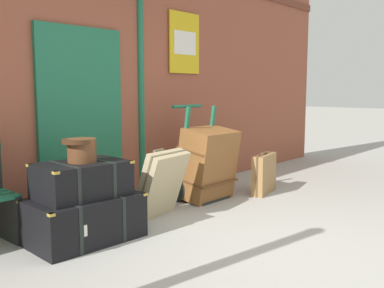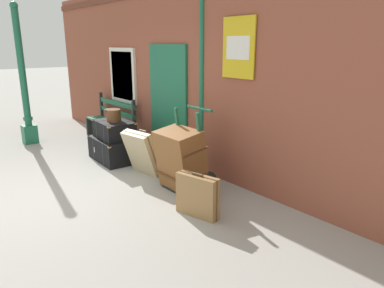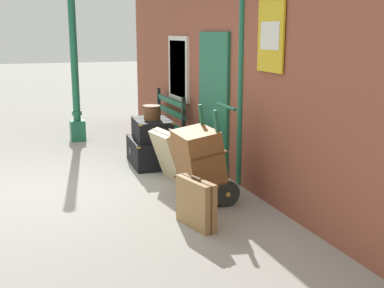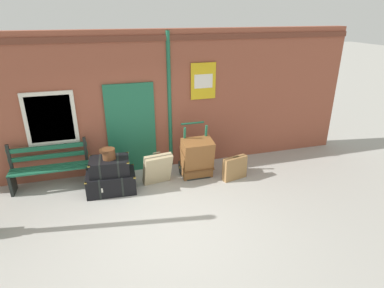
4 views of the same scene
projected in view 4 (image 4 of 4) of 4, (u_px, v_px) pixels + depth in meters
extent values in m
plane|color=#A3A099|center=(167.00, 228.00, 5.67)|extent=(60.00, 60.00, 0.00)
cube|color=brown|center=(141.00, 103.00, 7.36)|extent=(10.40, 0.30, 3.20)
cube|color=brown|center=(137.00, 38.00, 6.67)|extent=(10.40, 0.03, 0.12)
cube|color=#1E6647|center=(131.00, 129.00, 7.34)|extent=(1.10, 0.05, 2.10)
cube|color=#123D2A|center=(131.00, 129.00, 7.33)|extent=(0.06, 0.02, 2.10)
cube|color=silver|center=(51.00, 119.00, 6.76)|extent=(1.04, 0.06, 1.16)
cube|color=silver|center=(50.00, 119.00, 6.74)|extent=(0.88, 0.02, 1.00)
cylinder|color=#1E6647|center=(170.00, 102.00, 7.39)|extent=(0.09, 0.09, 3.14)
cube|color=gold|center=(203.00, 81.00, 7.41)|extent=(0.60, 0.02, 0.84)
cube|color=white|center=(203.00, 81.00, 7.40)|extent=(0.44, 0.01, 0.32)
cube|color=#1E6647|center=(49.00, 172.00, 6.69)|extent=(1.60, 0.09, 0.04)
cube|color=#1E6647|center=(50.00, 169.00, 6.82)|extent=(1.60, 0.09, 0.04)
cube|color=#1E6647|center=(50.00, 166.00, 6.94)|extent=(1.60, 0.09, 0.04)
cube|color=#1E6647|center=(49.00, 156.00, 6.92)|extent=(1.60, 0.05, 0.10)
cube|color=#1E6647|center=(48.00, 148.00, 6.84)|extent=(1.60, 0.05, 0.10)
cube|color=black|center=(12.00, 183.00, 6.70)|extent=(0.06, 0.40, 0.45)
cube|color=black|center=(9.00, 157.00, 6.69)|extent=(0.06, 0.06, 0.56)
cube|color=black|center=(88.00, 173.00, 7.10)|extent=(0.06, 0.40, 0.45)
cube|color=black|center=(85.00, 149.00, 7.08)|extent=(0.06, 0.06, 0.56)
cube|color=black|center=(111.00, 182.00, 6.78)|extent=(1.03, 0.69, 0.42)
cube|color=black|center=(100.00, 183.00, 6.73)|extent=(0.07, 0.65, 0.43)
cube|color=black|center=(122.00, 181.00, 6.82)|extent=(0.07, 0.65, 0.43)
cube|color=#B79338|center=(85.00, 183.00, 6.33)|extent=(0.05, 0.05, 0.02)
cube|color=#B79338|center=(135.00, 178.00, 6.53)|extent=(0.05, 0.05, 0.02)
cube|color=#B79338|center=(87.00, 170.00, 6.86)|extent=(0.05, 0.05, 0.02)
cube|color=#B79338|center=(133.00, 165.00, 7.07)|extent=(0.05, 0.05, 0.02)
cube|color=silver|center=(110.00, 189.00, 6.49)|extent=(0.36, 0.01, 0.10)
cube|color=black|center=(110.00, 166.00, 6.65)|extent=(0.84, 0.59, 0.32)
cube|color=black|center=(101.00, 167.00, 6.61)|extent=(0.07, 0.55, 0.33)
cube|color=black|center=(118.00, 165.00, 6.68)|extent=(0.07, 0.55, 0.33)
cube|color=#B79338|center=(89.00, 166.00, 6.29)|extent=(0.05, 0.05, 0.02)
cube|color=#B79338|center=(128.00, 163.00, 6.44)|extent=(0.05, 0.05, 0.02)
cube|color=#B79338|center=(91.00, 156.00, 6.74)|extent=(0.05, 0.05, 0.02)
cube|color=#B79338|center=(127.00, 153.00, 6.89)|extent=(0.05, 0.05, 0.02)
cylinder|color=brown|center=(109.00, 154.00, 6.55)|extent=(0.26, 0.26, 0.22)
cylinder|color=#432715|center=(106.00, 150.00, 6.50)|extent=(0.28, 0.28, 0.04)
cube|color=black|center=(197.00, 176.00, 7.42)|extent=(0.56, 0.28, 0.03)
cube|color=#1E6647|center=(184.00, 151.00, 7.31)|extent=(0.04, 0.21, 1.19)
cube|color=#1E6647|center=(205.00, 149.00, 7.44)|extent=(0.04, 0.21, 1.19)
cylinder|color=#1E6647|center=(193.00, 123.00, 7.30)|extent=(0.54, 0.04, 0.04)
cylinder|color=black|center=(181.00, 167.00, 7.51)|extent=(0.04, 0.32, 0.32)
cylinder|color=#B79338|center=(181.00, 167.00, 7.51)|extent=(0.07, 0.06, 0.06)
cylinder|color=black|center=(207.00, 164.00, 7.68)|extent=(0.04, 0.32, 0.32)
cylinder|color=#B79338|center=(207.00, 164.00, 7.68)|extent=(0.07, 0.06, 0.06)
cube|color=brown|center=(197.00, 158.00, 7.26)|extent=(0.68, 0.57, 0.94)
cube|color=brown|center=(197.00, 166.00, 7.34)|extent=(0.70, 0.46, 0.09)
cube|color=brown|center=(197.00, 150.00, 7.19)|extent=(0.70, 0.46, 0.09)
cube|color=tan|center=(158.00, 169.00, 6.97)|extent=(0.65, 0.48, 0.75)
cylinder|color=#71644C|center=(156.00, 153.00, 6.86)|extent=(0.16, 0.05, 0.03)
cube|color=brown|center=(158.00, 169.00, 6.97)|extent=(0.65, 0.35, 0.72)
cube|color=olive|center=(235.00, 168.00, 7.24)|extent=(0.60, 0.29, 0.53)
cylinder|color=brown|center=(235.00, 157.00, 7.13)|extent=(0.16, 0.06, 0.03)
cube|color=brown|center=(235.00, 168.00, 7.24)|extent=(0.58, 0.16, 0.55)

